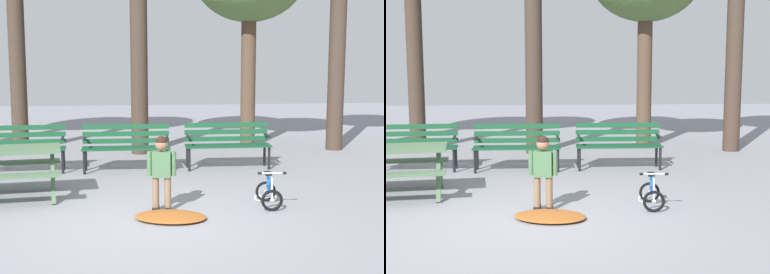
% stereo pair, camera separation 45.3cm
% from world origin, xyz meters
% --- Properties ---
extents(ground, '(36.00, 36.00, 0.00)m').
position_xyz_m(ground, '(0.00, 0.00, 0.00)').
color(ground, gray).
extents(park_bench_far_left, '(1.62, 0.55, 0.85)m').
position_xyz_m(park_bench_far_left, '(-2.10, 3.51, 0.51)').
color(park_bench_far_left, '#144728').
rests_on(park_bench_far_left, ground).
extents(park_bench_left, '(1.60, 0.46, 0.85)m').
position_xyz_m(park_bench_left, '(-0.19, 3.44, 0.51)').
color(park_bench_left, '#144728').
rests_on(park_bench_left, ground).
extents(park_bench_right, '(1.60, 0.46, 0.85)m').
position_xyz_m(park_bench_right, '(1.71, 3.51, 0.51)').
color(park_bench_right, '#144728').
rests_on(park_bench_right, ground).
extents(child_standing, '(0.39, 0.19, 1.04)m').
position_xyz_m(child_standing, '(0.29, 0.58, 0.61)').
color(child_standing, '#7F664C').
rests_on(child_standing, ground).
extents(kids_bicycle, '(0.40, 0.58, 0.54)m').
position_xyz_m(kids_bicycle, '(1.80, 0.68, 0.20)').
color(kids_bicycle, black).
rests_on(kids_bicycle, ground).
extents(leaf_pile, '(1.07, 0.86, 0.07)m').
position_xyz_m(leaf_pile, '(0.37, 0.18, 0.04)').
color(leaf_pile, '#9E5623').
rests_on(leaf_pile, ground).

